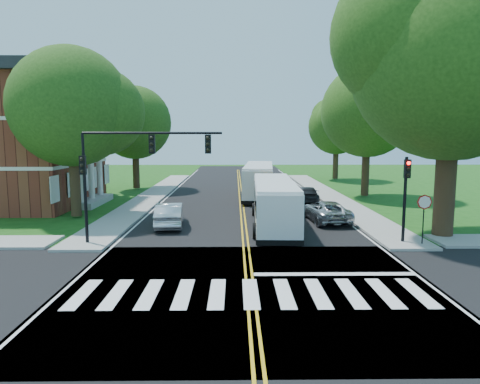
{
  "coord_description": "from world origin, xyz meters",
  "views": [
    {
      "loc": [
        -0.56,
        -15.18,
        5.57
      ],
      "look_at": [
        -0.26,
        9.25,
        2.4
      ],
      "focal_mm": 32.0,
      "sensor_mm": 36.0,
      "label": 1
    }
  ],
  "objects_px": {
    "hatchback": "(170,215)",
    "bus_follow": "(259,180)",
    "suv": "(327,211)",
    "signal_nw": "(130,160)",
    "dark_sedan": "(307,194)",
    "signal_ne": "(406,188)",
    "bus_lead": "(274,202)"
  },
  "relations": [
    {
      "from": "signal_ne",
      "to": "dark_sedan",
      "type": "distance_m",
      "value": 15.02
    },
    {
      "from": "signal_ne",
      "to": "hatchback",
      "type": "relative_size",
      "value": 0.97
    },
    {
      "from": "bus_lead",
      "to": "hatchback",
      "type": "bearing_deg",
      "value": 2.76
    },
    {
      "from": "signal_ne",
      "to": "hatchback",
      "type": "bearing_deg",
      "value": 160.57
    },
    {
      "from": "bus_lead",
      "to": "bus_follow",
      "type": "relative_size",
      "value": 0.94
    },
    {
      "from": "hatchback",
      "to": "suv",
      "type": "bearing_deg",
      "value": -176.83
    },
    {
      "from": "suv",
      "to": "signal_nw",
      "type": "bearing_deg",
      "value": 23.58
    },
    {
      "from": "hatchback",
      "to": "suv",
      "type": "height_order",
      "value": "hatchback"
    },
    {
      "from": "suv",
      "to": "bus_lead",
      "type": "bearing_deg",
      "value": 16.67
    },
    {
      "from": "signal_nw",
      "to": "bus_lead",
      "type": "bearing_deg",
      "value": 30.78
    },
    {
      "from": "signal_nw",
      "to": "bus_follow",
      "type": "xyz_separation_m",
      "value": [
        7.52,
        17.77,
        -2.78
      ]
    },
    {
      "from": "signal_nw",
      "to": "suv",
      "type": "bearing_deg",
      "value": 27.85
    },
    {
      "from": "signal_nw",
      "to": "bus_lead",
      "type": "relative_size",
      "value": 0.64
    },
    {
      "from": "signal_nw",
      "to": "hatchback",
      "type": "relative_size",
      "value": 1.57
    },
    {
      "from": "signal_nw",
      "to": "bus_lead",
      "type": "xyz_separation_m",
      "value": [
        7.74,
        4.61,
        -2.86
      ]
    },
    {
      "from": "suv",
      "to": "dark_sedan",
      "type": "bearing_deg",
      "value": -95.43
    },
    {
      "from": "signal_nw",
      "to": "suv",
      "type": "distance_m",
      "value": 13.33
    },
    {
      "from": "bus_follow",
      "to": "suv",
      "type": "height_order",
      "value": "bus_follow"
    },
    {
      "from": "bus_lead",
      "to": "signal_nw",
      "type": "bearing_deg",
      "value": 32.85
    },
    {
      "from": "signal_ne",
      "to": "bus_lead",
      "type": "xyz_separation_m",
      "value": [
        -6.32,
        4.6,
        -1.45
      ]
    },
    {
      "from": "signal_nw",
      "to": "hatchback",
      "type": "distance_m",
      "value": 5.93
    },
    {
      "from": "signal_nw",
      "to": "dark_sedan",
      "type": "relative_size",
      "value": 1.6
    },
    {
      "from": "hatchback",
      "to": "bus_follow",
      "type": "bearing_deg",
      "value": -120.39
    },
    {
      "from": "dark_sedan",
      "to": "hatchback",
      "type": "bearing_deg",
      "value": 49.17
    },
    {
      "from": "dark_sedan",
      "to": "signal_nw",
      "type": "bearing_deg",
      "value": 56.44
    },
    {
      "from": "signal_nw",
      "to": "hatchback",
      "type": "bearing_deg",
      "value": 74.64
    },
    {
      "from": "hatchback",
      "to": "signal_nw",
      "type": "bearing_deg",
      "value": 69.62
    },
    {
      "from": "signal_nw",
      "to": "signal_ne",
      "type": "bearing_deg",
      "value": 0.05
    },
    {
      "from": "signal_nw",
      "to": "signal_ne",
      "type": "xyz_separation_m",
      "value": [
        14.06,
        0.01,
        -1.41
      ]
    },
    {
      "from": "suv",
      "to": "dark_sedan",
      "type": "distance_m",
      "value": 8.65
    },
    {
      "from": "bus_follow",
      "to": "suv",
      "type": "relative_size",
      "value": 2.38
    },
    {
      "from": "bus_lead",
      "to": "dark_sedan",
      "type": "bearing_deg",
      "value": -108.51
    }
  ]
}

